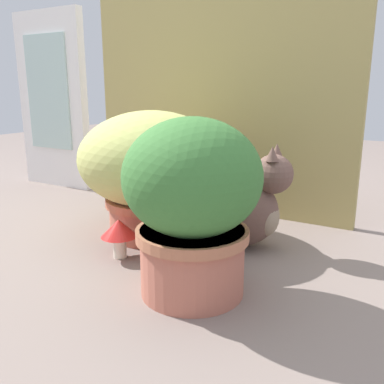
{
  "coord_description": "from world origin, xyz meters",
  "views": [
    {
      "loc": [
        0.67,
        -0.91,
        0.46
      ],
      "look_at": [
        0.12,
        0.04,
        0.18
      ],
      "focal_mm": 38.82,
      "sensor_mm": 36.0,
      "label": 1
    }
  ],
  "objects": [
    {
      "name": "leafy_planter",
      "position": [
        0.23,
        -0.15,
        0.22
      ],
      "size": [
        0.31,
        0.31,
        0.4
      ],
      "color": "#B66652",
      "rests_on": "ground"
    },
    {
      "name": "ground_plane",
      "position": [
        0.0,
        0.0,
        0.0
      ],
      "size": [
        6.0,
        6.0,
        0.0
      ],
      "primitive_type": "plane",
      "color": "gray"
    },
    {
      "name": "mushroom_ornament_red",
      "position": [
        -0.04,
        -0.08,
        0.08
      ],
      "size": [
        0.1,
        0.1,
        0.11
      ],
      "color": "silver",
      "rests_on": "ground"
    },
    {
      "name": "cardboard_backdrop",
      "position": [
        -0.04,
        0.49,
        0.43
      ],
      "size": [
        1.04,
        0.03,
        0.86
      ],
      "primitive_type": "cube",
      "color": "tan",
      "rests_on": "ground"
    },
    {
      "name": "window_panel_white",
      "position": [
        -0.87,
        0.45,
        0.4
      ],
      "size": [
        0.4,
        0.05,
        0.79
      ],
      "color": "white",
      "rests_on": "ground"
    },
    {
      "name": "cat",
      "position": [
        0.21,
        0.16,
        0.12
      ],
      "size": [
        0.39,
        0.2,
        0.32
      ],
      "color": "brown",
      "rests_on": "ground"
    },
    {
      "name": "grass_planter",
      "position": [
        -0.07,
        0.12,
        0.22
      ],
      "size": [
        0.45,
        0.45,
        0.39
      ],
      "color": "#B7624D",
      "rests_on": "ground"
    }
  ]
}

